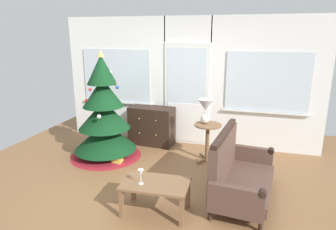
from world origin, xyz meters
name	(u,v)px	position (x,y,z in m)	size (l,w,h in m)	color
ground_plane	(154,190)	(0.00, 0.00, 0.00)	(6.76, 6.76, 0.00)	brown
back_wall_with_door	(187,82)	(0.00, 2.08, 1.28)	(5.20, 0.14, 2.55)	white
christmas_tree	(104,120)	(-1.27, 0.94, 0.70)	(1.31, 1.31, 1.95)	#4C331E
dresser_cabinet	(152,126)	(-0.66, 1.79, 0.39)	(0.93, 0.49, 0.78)	black
settee_sofa	(236,172)	(1.16, 0.13, 0.38)	(0.84, 1.51, 0.96)	black
side_table	(208,135)	(0.57, 1.28, 0.48)	(0.50, 0.48, 0.68)	brown
table_lamp	(205,108)	(0.51, 1.32, 0.96)	(0.28, 0.28, 0.44)	silver
coffee_table	(156,187)	(0.20, -0.53, 0.35)	(0.87, 0.56, 0.41)	brown
wine_glass	(141,173)	(0.04, -0.61, 0.56)	(0.08, 0.08, 0.20)	silver
gift_box	(117,159)	(-0.92, 0.69, 0.08)	(0.17, 0.15, 0.17)	#D8C64C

